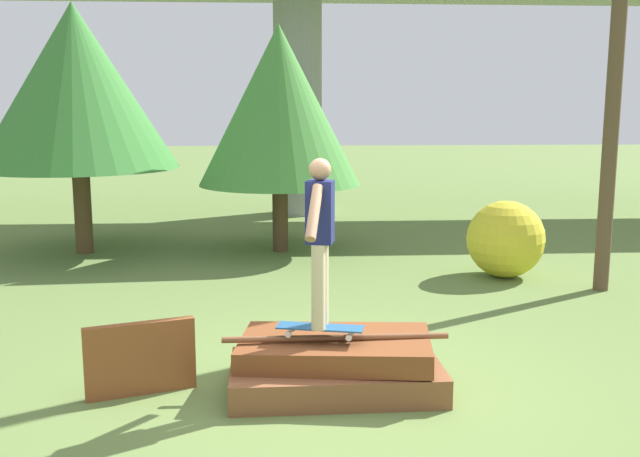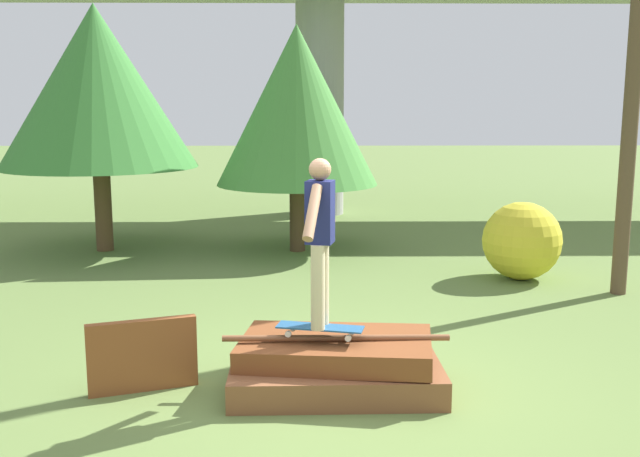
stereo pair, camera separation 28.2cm
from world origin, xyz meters
The scene contains 9 objects.
ground_plane centered at (0.00, 0.00, 0.00)m, with size 80.00×80.00×0.00m, color olive.
scrap_pile centered at (0.00, 0.04, 0.22)m, with size 1.99×1.19×0.51m.
scrap_plank_loose centered at (-1.70, 0.03, 0.32)m, with size 0.92×0.39×0.64m.
skateboard centered at (-0.14, -0.03, 0.58)m, with size 0.78×0.36×0.09m.
skater centered at (-0.14, -0.03, 1.42)m, with size 0.31×0.98×1.46m.
highway_overpass centered at (0.00, 10.61, 4.81)m, with size 44.00×3.34×5.59m.
tree_behind_left centered at (-0.45, 6.20, 2.49)m, with size 2.75×2.75×3.83m.
tree_behind_right centered at (-3.81, 6.29, 2.80)m, with size 3.30×3.30×4.17m.
bush_yellow_flowering centered at (2.83, 4.10, 0.56)m, with size 1.13×1.13×1.13m.
Camera 1 is at (-0.50, -5.95, 2.48)m, focal length 40.00 mm.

